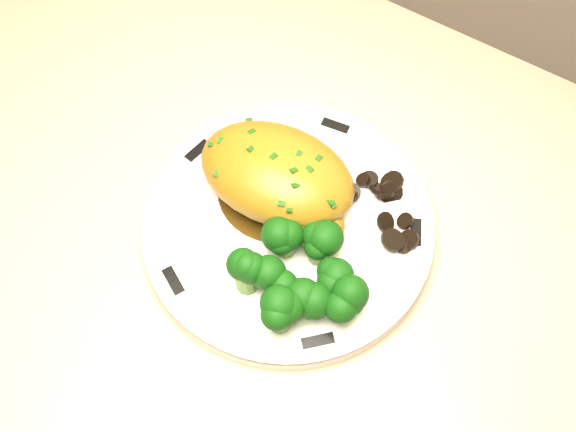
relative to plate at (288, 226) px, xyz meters
The scene contains 10 objects.
plate is the anchor object (origin of this frame).
rim_accent_0 0.11m from the plate, 26.57° to the left, with size 0.03×0.01×0.00m, color black.
rim_accent_1 0.11m from the plate, 98.57° to the left, with size 0.03×0.01×0.00m, color black.
rim_accent_2 0.11m from the plate, behind, with size 0.03×0.01×0.00m, color black.
rim_accent_3 0.11m from the plate, 117.43° to the right, with size 0.03×0.01×0.00m, color black.
rim_accent_4 0.11m from the plate, 45.43° to the right, with size 0.03×0.01×0.00m, color black.
gravy_pool 0.03m from the plate, 138.88° to the left, with size 0.10×0.10×0.00m, color #3F290B.
chicken_breast 0.04m from the plate, 135.48° to the left, with size 0.15×0.10×0.05m.
mushroom_pile 0.08m from the plate, 41.11° to the left, with size 0.08×0.06×0.02m.
broccoli_florets 0.07m from the plate, 49.20° to the right, with size 0.10×0.09×0.04m.
Camera 1 is at (-0.24, 1.45, 1.44)m, focal length 45.00 mm.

